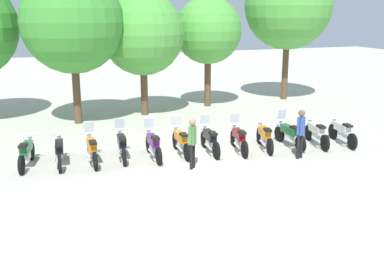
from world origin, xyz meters
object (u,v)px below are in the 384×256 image
at_px(motorcycle_3, 122,145).
at_px(person_0, 301,130).
at_px(motorcycle_9, 289,134).
at_px(tree_3, 208,31).
at_px(motorcycle_6, 210,139).
at_px(motorcycle_8, 265,136).
at_px(person_1, 192,139).
at_px(motorcycle_4, 153,144).
at_px(motorcycle_5, 181,141).
at_px(motorcycle_10, 316,133).
at_px(motorcycle_2, 92,149).
at_px(tree_1, 72,22).
at_px(motorcycle_0, 26,152).
at_px(motorcycle_1, 59,151).
at_px(motorcycle_7, 239,138).
at_px(tree_4, 288,6).
at_px(motorcycle_11, 342,132).
at_px(tree_2, 143,34).

height_order(motorcycle_3, person_0, person_0).
height_order(motorcycle_9, tree_3, tree_3).
xyz_separation_m(motorcycle_6, motorcycle_8, (2.17, -0.29, -0.01)).
relative_size(person_0, person_1, 1.04).
xyz_separation_m(motorcycle_4, motorcycle_8, (4.35, -0.40, -0.01)).
bearing_deg(motorcycle_9, motorcycle_5, 83.38).
bearing_deg(person_1, motorcycle_10, -123.43).
xyz_separation_m(motorcycle_2, person_0, (7.14, -2.10, 0.55)).
xyz_separation_m(motorcycle_10, tree_1, (-8.42, 7.07, 4.19)).
xyz_separation_m(motorcycle_2, motorcycle_6, (4.35, -0.32, 0.00)).
xyz_separation_m(motorcycle_3, person_0, (6.05, -2.21, 0.55)).
bearing_deg(motorcycle_0, tree_1, -9.58).
distance_m(motorcycle_5, person_0, 4.39).
relative_size(motorcycle_3, person_1, 1.25).
distance_m(motorcycle_1, person_0, 8.55).
xyz_separation_m(motorcycle_7, person_0, (1.71, -1.53, 0.55)).
height_order(motorcycle_4, person_0, person_0).
height_order(person_0, tree_4, tree_4).
height_order(motorcycle_2, motorcycle_7, same).
distance_m(motorcycle_1, motorcycle_6, 5.45).
relative_size(motorcycle_11, tree_4, 0.27).
xyz_separation_m(motorcycle_7, person_1, (-2.33, -1.22, 0.51)).
xyz_separation_m(motorcycle_2, motorcycle_5, (3.26, -0.13, 0.00)).
distance_m(motorcycle_0, tree_1, 7.55).
distance_m(motorcycle_3, tree_2, 8.06).
bearing_deg(tree_3, motorcycle_0, -142.72).
bearing_deg(person_0, motorcycle_5, -131.95).
xyz_separation_m(motorcycle_3, person_1, (2.02, -1.90, 0.51)).
relative_size(motorcycle_3, motorcycle_8, 1.02).
height_order(motorcycle_3, motorcycle_4, same).
bearing_deg(motorcycle_0, motorcycle_6, -82.96).
height_order(motorcycle_4, motorcycle_8, motorcycle_4).
distance_m(motorcycle_3, motorcycle_8, 5.48).
bearing_deg(motorcycle_4, person_1, -147.20).
bearing_deg(motorcycle_6, person_1, 144.85).
distance_m(motorcycle_5, motorcycle_11, 6.59).
xyz_separation_m(motorcycle_4, tree_3, (5.40, 8.01, 3.62)).
relative_size(motorcycle_0, motorcycle_9, 0.98).
height_order(motorcycle_6, motorcycle_11, motorcycle_6).
distance_m(motorcycle_7, tree_3, 9.37).
relative_size(motorcycle_4, tree_3, 0.37).
distance_m(motorcycle_4, motorcycle_7, 3.28).
height_order(motorcycle_9, tree_4, tree_4).
xyz_separation_m(motorcycle_8, tree_4, (6.13, 8.70, 4.95)).
distance_m(motorcycle_3, motorcycle_10, 7.67).
distance_m(motorcycle_0, motorcycle_1, 1.11).
bearing_deg(motorcycle_8, motorcycle_7, 101.57).
relative_size(motorcycle_0, motorcycle_6, 0.98).
bearing_deg(motorcycle_5, motorcycle_9, -93.65).
distance_m(motorcycle_11, tree_3, 9.85).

